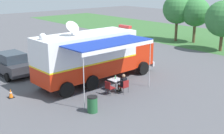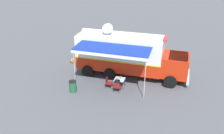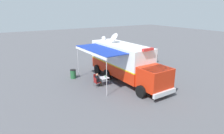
% 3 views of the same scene
% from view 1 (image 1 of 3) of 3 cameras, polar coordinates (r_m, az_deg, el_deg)
% --- Properties ---
extents(ground_plane, '(100.00, 100.00, 0.00)m').
position_cam_1_polar(ground_plane, '(20.78, -4.88, -3.15)').
color(ground_plane, '#515156').
extents(lot_stripe, '(0.28, 4.80, 0.01)m').
position_cam_1_polar(lot_stripe, '(23.65, -3.72, -0.72)').
color(lot_stripe, silver).
rests_on(lot_stripe, ground).
extents(command_truck, '(5.11, 9.57, 4.53)m').
position_cam_1_polar(command_truck, '(20.65, -3.30, 2.38)').
color(command_truck, red).
rests_on(command_truck, ground).
extents(folding_table, '(0.83, 0.83, 0.73)m').
position_cam_1_polar(folding_table, '(19.24, 0.75, -2.57)').
color(folding_table, silver).
rests_on(folding_table, ground).
extents(water_bottle, '(0.07, 0.07, 0.22)m').
position_cam_1_polar(water_bottle, '(19.32, 0.64, -1.98)').
color(water_bottle, '#3F9959').
rests_on(water_bottle, folding_table).
extents(folding_chair_at_table, '(0.50, 0.50, 0.87)m').
position_cam_1_polar(folding_chair_at_table, '(18.75, 2.44, -3.60)').
color(folding_chair_at_table, maroon).
rests_on(folding_chair_at_table, ground).
extents(folding_chair_beside_table, '(0.50, 0.50, 0.87)m').
position_cam_1_polar(folding_chair_beside_table, '(18.53, -0.56, -3.83)').
color(folding_chair_beside_table, maroon).
rests_on(folding_chair_beside_table, ground).
extents(seated_responder, '(0.67, 0.56, 1.25)m').
position_cam_1_polar(seated_responder, '(18.83, 2.04, -3.06)').
color(seated_responder, black).
rests_on(seated_responder, ground).
extents(trash_bin, '(0.57, 0.57, 0.91)m').
position_cam_1_polar(trash_bin, '(16.15, -3.80, -7.17)').
color(trash_bin, '#235B33').
rests_on(trash_bin, ground).
extents(traffic_cone, '(0.36, 0.36, 0.58)m').
position_cam_1_polar(traffic_cone, '(19.13, -18.94, -4.83)').
color(traffic_cone, black).
rests_on(traffic_cone, ground).
extents(car_behind_truck, '(4.27, 2.16, 1.76)m').
position_cam_1_polar(car_behind_truck, '(23.55, -18.85, 0.58)').
color(car_behind_truck, '#2D2D33').
rests_on(car_behind_truck, ground).
extents(tree_far_left, '(3.43, 3.43, 5.50)m').
position_cam_1_polar(tree_far_left, '(36.10, 12.50, 10.84)').
color(tree_far_left, brown).
rests_on(tree_far_left, ground).
extents(tree_left_of_centre, '(3.24, 3.24, 5.14)m').
position_cam_1_polar(tree_left_of_centre, '(35.53, 15.82, 10.10)').
color(tree_left_of_centre, brown).
rests_on(tree_left_of_centre, ground).
extents(tree_right_of_centre, '(3.62, 3.62, 5.10)m').
position_cam_1_polar(tree_right_of_centre, '(31.90, 20.67, 8.68)').
color(tree_right_of_centre, brown).
rests_on(tree_right_of_centre, ground).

